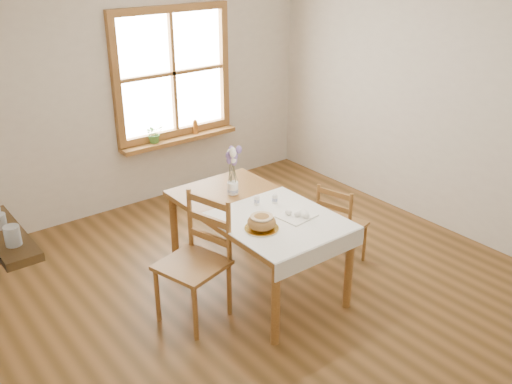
% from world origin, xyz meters
% --- Properties ---
extents(ground, '(5.00, 5.00, 0.00)m').
position_xyz_m(ground, '(0.00, 0.00, 0.00)').
color(ground, brown).
rests_on(ground, ground).
extents(room_walls, '(4.60, 5.10, 2.65)m').
position_xyz_m(room_walls, '(0.00, 0.00, 1.71)').
color(room_walls, beige).
rests_on(room_walls, ground).
extents(window, '(1.46, 0.08, 1.46)m').
position_xyz_m(window, '(0.50, 2.47, 1.45)').
color(window, '#98622F').
rests_on(window, ground).
extents(window_sill, '(1.46, 0.20, 0.05)m').
position_xyz_m(window_sill, '(0.50, 2.40, 0.69)').
color(window_sill, '#98622F').
rests_on(window_sill, ground).
extents(wall_shelf, '(0.16, 0.60, 0.24)m').
position_xyz_m(wall_shelf, '(-2.16, -0.60, 1.61)').
color(wall_shelf, '#483117').
rests_on(wall_shelf, ground).
extents(dining_table, '(0.90, 1.60, 0.75)m').
position_xyz_m(dining_table, '(0.00, 0.30, 0.66)').
color(dining_table, '#98622F').
rests_on(dining_table, ground).
extents(table_linen, '(0.91, 0.99, 0.01)m').
position_xyz_m(table_linen, '(0.00, -0.00, 0.76)').
color(table_linen, white).
rests_on(table_linen, dining_table).
extents(chair_left, '(0.61, 0.59, 1.02)m').
position_xyz_m(chair_left, '(-0.70, 0.22, 0.51)').
color(chair_left, '#98622F').
rests_on(chair_left, ground).
extents(chair_right, '(0.49, 0.48, 0.83)m').
position_xyz_m(chair_right, '(0.85, 0.10, 0.41)').
color(chair_right, '#98622F').
rests_on(chair_right, ground).
extents(bread_plate, '(0.30, 0.30, 0.01)m').
position_xyz_m(bread_plate, '(-0.21, -0.04, 0.77)').
color(bread_plate, white).
rests_on(bread_plate, table_linen).
extents(bread_loaf, '(0.22, 0.22, 0.12)m').
position_xyz_m(bread_loaf, '(-0.21, -0.04, 0.84)').
color(bread_loaf, '#A57C3A').
rests_on(bread_loaf, bread_plate).
extents(egg_napkin, '(0.31, 0.27, 0.01)m').
position_xyz_m(egg_napkin, '(0.15, -0.05, 0.77)').
color(egg_napkin, white).
rests_on(egg_napkin, table_linen).
extents(eggs, '(0.24, 0.22, 0.05)m').
position_xyz_m(eggs, '(0.15, -0.05, 0.80)').
color(eggs, white).
rests_on(eggs, egg_napkin).
extents(salt_shaker, '(0.05, 0.05, 0.09)m').
position_xyz_m(salt_shaker, '(0.03, 0.33, 0.81)').
color(salt_shaker, white).
rests_on(salt_shaker, table_linen).
extents(pepper_shaker, '(0.06, 0.06, 0.09)m').
position_xyz_m(pepper_shaker, '(0.18, 0.26, 0.80)').
color(pepper_shaker, white).
rests_on(pepper_shaker, table_linen).
extents(flower_vase, '(0.10, 0.10, 0.11)m').
position_xyz_m(flower_vase, '(0.01, 0.65, 0.80)').
color(flower_vase, white).
rests_on(flower_vase, dining_table).
extents(lavender_bouquet, '(0.17, 0.17, 0.33)m').
position_xyz_m(lavender_bouquet, '(0.01, 0.65, 1.02)').
color(lavender_bouquet, '#6B5393').
rests_on(lavender_bouquet, flower_vase).
extents(potted_plant, '(0.21, 0.23, 0.17)m').
position_xyz_m(potted_plant, '(0.18, 2.40, 0.80)').
color(potted_plant, '#40742E').
rests_on(potted_plant, window_sill).
extents(amber_bottle, '(0.07, 0.07, 0.17)m').
position_xyz_m(amber_bottle, '(0.72, 2.40, 0.80)').
color(amber_bottle, '#A65E1E').
rests_on(amber_bottle, window_sill).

